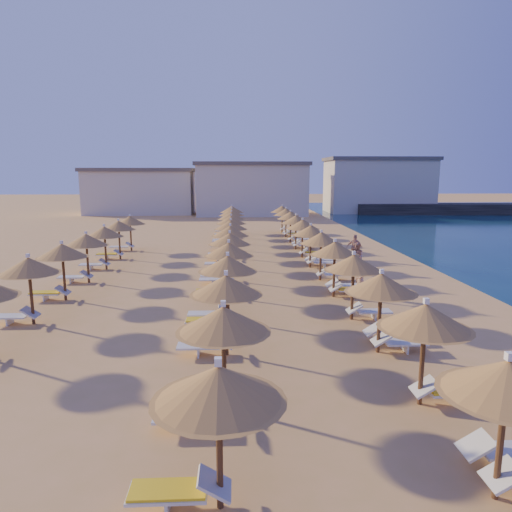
{
  "coord_description": "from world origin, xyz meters",
  "views": [
    {
      "loc": [
        -2.12,
        -20.49,
        5.75
      ],
      "look_at": [
        -0.98,
        4.0,
        1.3
      ],
      "focal_mm": 32.0,
      "sensor_mm": 36.0,
      "label": 1
    }
  ],
  "objects_px": {
    "beachgoer_c": "(354,247)",
    "beachgoer_b": "(357,257)",
    "parasol_row_west": "(230,236)",
    "beachgoer_a": "(361,279)",
    "jetty": "(462,209)",
    "parasol_row_east": "(316,235)"
  },
  "relations": [
    {
      "from": "parasol_row_west",
      "to": "beachgoer_c",
      "type": "relative_size",
      "value": 22.71
    },
    {
      "from": "parasol_row_west",
      "to": "beachgoer_a",
      "type": "height_order",
      "value": "parasol_row_west"
    },
    {
      "from": "jetty",
      "to": "parasol_row_west",
      "type": "distance_m",
      "value": 50.17
    },
    {
      "from": "beachgoer_b",
      "to": "beachgoer_c",
      "type": "xyz_separation_m",
      "value": [
        0.74,
        3.48,
        0.01
      ]
    },
    {
      "from": "beachgoer_b",
      "to": "beachgoer_c",
      "type": "bearing_deg",
      "value": 158.66
    },
    {
      "from": "jetty",
      "to": "beachgoer_a",
      "type": "distance_m",
      "value": 50.67
    },
    {
      "from": "beachgoer_b",
      "to": "beachgoer_c",
      "type": "relative_size",
      "value": 0.99
    },
    {
      "from": "beachgoer_c",
      "to": "parasol_row_west",
      "type": "bearing_deg",
      "value": -133.6
    },
    {
      "from": "beachgoer_c",
      "to": "beachgoer_a",
      "type": "xyz_separation_m",
      "value": [
        -2.08,
        -9.1,
        -0.04
      ]
    },
    {
      "from": "parasol_row_east",
      "to": "beachgoer_b",
      "type": "relative_size",
      "value": 23.05
    },
    {
      "from": "jetty",
      "to": "parasol_row_east",
      "type": "bearing_deg",
      "value": -122.54
    },
    {
      "from": "beachgoer_c",
      "to": "beachgoer_b",
      "type": "bearing_deg",
      "value": -81.08
    },
    {
      "from": "beachgoer_a",
      "to": "parasol_row_east",
      "type": "bearing_deg",
      "value": 172.26
    },
    {
      "from": "jetty",
      "to": "parasol_row_east",
      "type": "distance_m",
      "value": 47.11
    },
    {
      "from": "beachgoer_b",
      "to": "beachgoer_c",
      "type": "height_order",
      "value": "beachgoer_c"
    },
    {
      "from": "parasol_row_west",
      "to": "beachgoer_b",
      "type": "relative_size",
      "value": 23.05
    },
    {
      "from": "beachgoer_c",
      "to": "beachgoer_a",
      "type": "bearing_deg",
      "value": -81.86
    },
    {
      "from": "jetty",
      "to": "beachgoer_c",
      "type": "relative_size",
      "value": 17.13
    },
    {
      "from": "beachgoer_b",
      "to": "beachgoer_a",
      "type": "distance_m",
      "value": 5.77
    },
    {
      "from": "beachgoer_c",
      "to": "parasol_row_east",
      "type": "bearing_deg",
      "value": -109.4
    },
    {
      "from": "beachgoer_b",
      "to": "beachgoer_a",
      "type": "bearing_deg",
      "value": -22.61
    },
    {
      "from": "jetty",
      "to": "beachgoer_b",
      "type": "distance_m",
      "value": 45.23
    }
  ]
}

